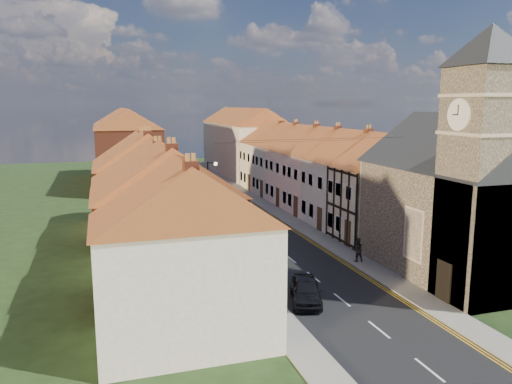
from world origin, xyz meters
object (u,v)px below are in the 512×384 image
at_px(pedestrian_left, 248,258).
at_px(car_distant, 167,173).
at_px(church, 469,187).
at_px(lamppost, 209,191).
at_px(pedestrian_right, 357,250).
at_px(pedestrian_left_b, 221,231).
at_px(car_near, 306,290).
at_px(car_mid, 207,210).

bearing_deg(pedestrian_left, car_distant, 80.56).
distance_m(church, lamppost, 21.38).
distance_m(pedestrian_right, pedestrian_left_b, 11.35).
distance_m(car_near, pedestrian_right, 8.24).
relative_size(car_distant, pedestrian_right, 2.75).
xyz_separation_m(car_distant, pedestrian_left_b, (-0.50, -37.87, 0.26)).
bearing_deg(car_near, pedestrian_left, 123.77).
bearing_deg(lamppost, pedestrian_left, -89.45).
relative_size(church, car_mid, 3.31).
height_order(car_distant, pedestrian_right, pedestrian_right).
height_order(pedestrian_right, pedestrian_left_b, pedestrian_right).
height_order(church, lamppost, church).
xyz_separation_m(lamppost, pedestrian_right, (7.94, -12.21, -2.57)).
bearing_deg(lamppost, pedestrian_left_b, -88.40).
distance_m(car_near, pedestrian_left, 6.14).
bearing_deg(car_mid, pedestrian_left, -108.69).
bearing_deg(church, car_near, -175.31).
distance_m(pedestrian_left, pedestrian_left_b, 7.70).
height_order(car_near, car_mid, car_mid).
bearing_deg(lamppost, car_mid, 80.40).
xyz_separation_m(church, pedestrian_right, (-5.23, 4.47, -4.91)).
height_order(church, pedestrian_left_b, church).
xyz_separation_m(car_near, pedestrian_left, (-1.62, 5.91, 0.24)).
relative_size(car_mid, car_distant, 0.98).
height_order(car_mid, pedestrian_right, pedestrian_right).
bearing_deg(car_near, pedestrian_right, 59.47).
height_order(church, car_mid, church).
bearing_deg(church, car_distant, 103.96).
bearing_deg(lamppost, church, -51.70).
xyz_separation_m(lamppost, pedestrian_left_b, (0.11, -4.00, -2.63)).
relative_size(car_distant, pedestrian_left_b, 2.97).
bearing_deg(car_near, car_distant, 109.71).
relative_size(church, pedestrian_left_b, 9.66).
bearing_deg(pedestrian_left, car_near, -83.50).
bearing_deg(pedestrian_right, pedestrian_left, 5.36).
relative_size(church, lamppost, 2.53).
bearing_deg(car_near, lamppost, 114.07).
height_order(pedestrian_left, pedestrian_left_b, pedestrian_left).
bearing_deg(church, lamppost, 128.30).
xyz_separation_m(church, lamppost, (-13.17, 16.68, -2.34)).
height_order(car_near, pedestrian_left_b, pedestrian_left_b).
bearing_deg(pedestrian_right, car_distant, -71.88).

